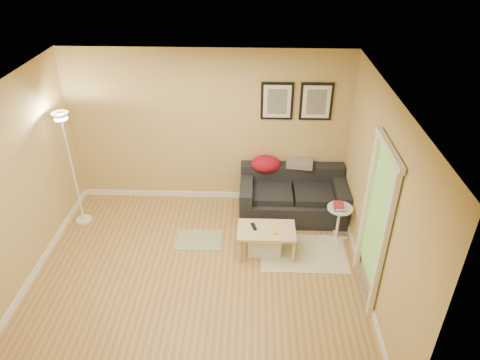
{
  "coord_description": "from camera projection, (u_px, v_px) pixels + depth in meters",
  "views": [
    {
      "loc": [
        0.74,
        -4.41,
        4.24
      ],
      "look_at": [
        0.55,
        0.85,
        1.05
      ],
      "focal_mm": 32.69,
      "sensor_mm": 36.0,
      "label": 1
    }
  ],
  "objects": [
    {
      "name": "coffee_table",
      "position": [
        266.0,
        241.0,
        6.32
      ],
      "size": [
        0.87,
        0.58,
        0.41
      ],
      "primitive_type": null,
      "rotation": [
        0.0,
        0.0,
        0.09
      ],
      "color": "#E9BF8E",
      "rests_on": "ground"
    },
    {
      "name": "tape_roll",
      "position": [
        274.0,
        233.0,
        6.13
      ],
      "size": [
        0.07,
        0.07,
        0.03
      ],
      "primitive_type": "cylinder",
      "color": "yellow",
      "rests_on": "coffee_table"
    },
    {
      "name": "doorway",
      "position": [
        374.0,
        227.0,
        5.26
      ],
      "size": [
        0.12,
        1.01,
        2.13
      ],
      "primitive_type": null,
      "color": "white",
      "rests_on": "ground"
    },
    {
      "name": "wall_front",
      "position": [
        161.0,
        332.0,
        3.6
      ],
      "size": [
        4.5,
        0.0,
        4.5
      ],
      "primitive_type": "plane",
      "rotation": [
        -1.57,
        0.0,
        0.0
      ],
      "color": "tan",
      "rests_on": "ground"
    },
    {
      "name": "baseboard_left",
      "position": [
        36.0,
        270.0,
        6.03
      ],
      "size": [
        0.02,
        4.0,
        0.1
      ],
      "primitive_type": "cube",
      "color": "white",
      "rests_on": "ground"
    },
    {
      "name": "green_runner",
      "position": [
        199.0,
        240.0,
        6.66
      ],
      "size": [
        0.7,
        0.5,
        0.01
      ],
      "primitive_type": "cube",
      "color": "#668C4C",
      "rests_on": "ground"
    },
    {
      "name": "floor",
      "position": [
        198.0,
        277.0,
        5.99
      ],
      "size": [
        4.5,
        4.5,
        0.0
      ],
      "primitive_type": "plane",
      "color": "#A98748",
      "rests_on": "ground"
    },
    {
      "name": "side_table",
      "position": [
        338.0,
        223.0,
        6.55
      ],
      "size": [
        0.38,
        0.38,
        0.57
      ],
      "primitive_type": null,
      "color": "white",
      "rests_on": "ground"
    },
    {
      "name": "baseboard_right",
      "position": [
        363.0,
        278.0,
        5.89
      ],
      "size": [
        0.02,
        4.0,
        0.1
      ],
      "primitive_type": "cube",
      "color": "white",
      "rests_on": "ground"
    },
    {
      "name": "storage_bin",
      "position": [
        264.0,
        243.0,
        6.37
      ],
      "size": [
        0.49,
        0.36,
        0.3
      ],
      "primitive_type": null,
      "color": "white",
      "rests_on": "ground"
    },
    {
      "name": "book_stack",
      "position": [
        339.0,
        206.0,
        6.38
      ],
      "size": [
        0.23,
        0.26,
        0.07
      ],
      "primitive_type": null,
      "rotation": [
        0.0,
        0.0,
        0.37
      ],
      "color": "#3656A3",
      "rests_on": "side_table"
    },
    {
      "name": "baseboard_back",
      "position": [
        211.0,
        194.0,
        7.66
      ],
      "size": [
        4.5,
        0.02,
        0.1
      ],
      "primitive_type": "cube",
      "color": "white",
      "rests_on": "ground"
    },
    {
      "name": "wall_left",
      "position": [
        11.0,
        194.0,
        5.38
      ],
      "size": [
        0.0,
        4.0,
        4.0
      ],
      "primitive_type": "plane",
      "rotation": [
        1.57,
        0.0,
        1.57
      ],
      "color": "tan",
      "rests_on": "ground"
    },
    {
      "name": "area_rug",
      "position": [
        303.0,
        253.0,
        6.4
      ],
      "size": [
        1.25,
        0.85,
        0.01
      ],
      "primitive_type": "cube",
      "color": "beige",
      "rests_on": "ground"
    },
    {
      "name": "sofa",
      "position": [
        293.0,
        195.0,
        7.06
      ],
      "size": [
        1.7,
        0.9,
        0.75
      ],
      "primitive_type": null,
      "color": "black",
      "rests_on": "ground"
    },
    {
      "name": "ceiling",
      "position": [
        185.0,
        96.0,
        4.64
      ],
      "size": [
        4.5,
        4.5,
        0.0
      ],
      "primitive_type": "plane",
      "rotation": [
        3.14,
        0.0,
        0.0
      ],
      "color": "white",
      "rests_on": "wall_back"
    },
    {
      "name": "remote_control",
      "position": [
        254.0,
        226.0,
        6.26
      ],
      "size": [
        0.09,
        0.17,
        0.02
      ],
      "primitive_type": "cube",
      "rotation": [
        0.0,
        0.0,
        0.3
      ],
      "color": "black",
      "rests_on": "coffee_table"
    },
    {
      "name": "framed_print_left",
      "position": [
        277.0,
        101.0,
        6.71
      ],
      "size": [
        0.5,
        0.04,
        0.6
      ],
      "primitive_type": null,
      "color": "black",
      "rests_on": "wall_back"
    },
    {
      "name": "red_throw",
      "position": [
        266.0,
        164.0,
        7.13
      ],
      "size": [
        0.48,
        0.36,
        0.28
      ],
      "primitive_type": null,
      "color": "#A50F2B",
      "rests_on": "sofa"
    },
    {
      "name": "framed_print_right",
      "position": [
        316.0,
        102.0,
        6.69
      ],
      "size": [
        0.5,
        0.04,
        0.6
      ],
      "primitive_type": null,
      "color": "black",
      "rests_on": "wall_back"
    },
    {
      "name": "floor_lamp",
      "position": [
        73.0,
        173.0,
        6.63
      ],
      "size": [
        0.24,
        0.24,
        1.89
      ],
      "primitive_type": null,
      "color": "white",
      "rests_on": "ground"
    },
    {
      "name": "wall_right",
      "position": [
        379.0,
        202.0,
        5.24
      ],
      "size": [
        0.0,
        4.0,
        4.0
      ],
      "primitive_type": "plane",
      "rotation": [
        1.57,
        0.0,
        -1.57
      ],
      "color": "tan",
      "rests_on": "ground"
    },
    {
      "name": "wall_back",
      "position": [
        208.0,
        129.0,
        7.02
      ],
      "size": [
        4.5,
        0.0,
        4.5
      ],
      "primitive_type": "plane",
      "rotation": [
        1.57,
        0.0,
        0.0
      ],
      "color": "tan",
      "rests_on": "ground"
    },
    {
      "name": "plaid_throw",
      "position": [
        300.0,
        163.0,
        7.12
      ],
      "size": [
        0.45,
        0.32,
        0.1
      ],
      "primitive_type": null,
      "rotation": [
        0.0,
        0.0,
        -0.14
      ],
      "color": "tan",
      "rests_on": "sofa"
    }
  ]
}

